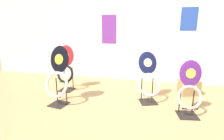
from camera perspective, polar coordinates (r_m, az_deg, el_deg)
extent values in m
plane|color=tan|center=(2.32, 4.37, -19.57)|extent=(14.00, 14.00, 0.00)
cube|color=silver|center=(4.13, 9.69, 14.21)|extent=(8.00, 0.06, 2.60)
cube|color=purple|center=(4.22, -0.99, 13.14)|extent=(0.35, 0.01, 0.66)
cube|color=#284CAD|center=(4.15, 23.87, 14.98)|extent=(0.33, 0.01, 0.48)
cube|color=black|center=(3.13, -16.94, -10.63)|extent=(0.32, 0.32, 0.01)
cylinder|color=black|center=(3.17, -17.55, -6.16)|extent=(0.02, 0.02, 0.42)
cylinder|color=black|center=(3.06, -14.71, -6.75)|extent=(0.02, 0.02, 0.42)
cylinder|color=black|center=(3.01, -18.11, -8.18)|extent=(0.22, 0.05, 0.02)
torus|color=silver|center=(2.99, -17.68, -4.55)|extent=(0.46, 0.27, 0.42)
ellipsoid|color=black|center=(2.98, -16.78, 3.37)|extent=(0.38, 0.17, 0.44)
ellipsoid|color=yellow|center=(2.97, -16.97, 3.38)|extent=(0.17, 0.07, 0.17)
sphere|color=silver|center=(3.05, -18.50, -0.69)|extent=(0.02, 0.02, 0.02)
sphere|color=silver|center=(2.93, -15.53, -1.09)|extent=(0.02, 0.02, 0.02)
cube|color=black|center=(3.75, -14.51, -6.25)|extent=(0.30, 0.30, 0.01)
cylinder|color=black|center=(3.80, -15.25, -2.34)|extent=(0.02, 0.02, 0.45)
cylinder|color=black|center=(3.70, -12.70, -2.64)|extent=(0.02, 0.02, 0.45)
cylinder|color=black|center=(3.63, -15.34, -3.89)|extent=(0.22, 0.04, 0.02)
torus|color=black|center=(3.63, -15.02, -1.22)|extent=(0.38, 0.18, 0.36)
ellipsoid|color=#AD1E23|center=(3.61, -14.75, 4.56)|extent=(0.35, 0.10, 0.42)
ellipsoid|color=yellow|center=(3.60, -14.89, 4.55)|extent=(0.16, 0.04, 0.16)
sphere|color=silver|center=(3.68, -16.01, 1.37)|extent=(0.02, 0.02, 0.02)
sphere|color=silver|center=(3.58, -13.50, 1.18)|extent=(0.02, 0.02, 0.02)
cube|color=black|center=(2.89, 23.30, -13.38)|extent=(0.32, 0.32, 0.01)
cylinder|color=black|center=(2.86, 21.20, -9.51)|extent=(0.02, 0.02, 0.34)
cylinder|color=black|center=(2.93, 24.92, -9.39)|extent=(0.02, 0.02, 0.34)
cylinder|color=black|center=(2.76, 24.09, -11.47)|extent=(0.22, 0.05, 0.02)
torus|color=beige|center=(2.75, 24.03, -8.14)|extent=(0.36, 0.19, 0.34)
ellipsoid|color=#60237F|center=(2.72, 24.24, -0.99)|extent=(0.32, 0.12, 0.38)
ellipsoid|color=#E5CC4C|center=(2.70, 24.35, -1.03)|extent=(0.14, 0.05, 0.14)
sphere|color=silver|center=(2.72, 22.32, -4.92)|extent=(0.02, 0.02, 0.02)
sphere|color=silver|center=(2.78, 25.68, -4.89)|extent=(0.02, 0.02, 0.02)
cube|color=black|center=(3.15, 11.66, -10.14)|extent=(0.36, 0.36, 0.01)
cylinder|color=black|center=(3.13, 9.63, -6.19)|extent=(0.02, 0.02, 0.40)
cylinder|color=black|center=(3.18, 13.06, -5.99)|extent=(0.02, 0.02, 0.40)
cylinder|color=black|center=(3.02, 12.25, -7.89)|extent=(0.22, 0.09, 0.02)
torus|color=silver|center=(3.01, 12.09, -4.65)|extent=(0.45, 0.35, 0.37)
ellipsoid|color=#141942|center=(3.06, 11.55, 2.34)|extent=(0.35, 0.25, 0.38)
ellipsoid|color=beige|center=(3.05, 11.64, 2.37)|extent=(0.15, 0.10, 0.14)
sphere|color=silver|center=(3.02, 10.15, -1.36)|extent=(0.02, 0.02, 0.02)
sphere|color=silver|center=(3.07, 13.31, -1.25)|extent=(0.02, 0.02, 0.02)
cube|color=#A37F51|center=(3.68, 23.84, -5.17)|extent=(0.42, 0.35, 0.28)
cube|color=#B7AD89|center=(3.64, 24.06, -3.05)|extent=(0.34, 0.15, 0.00)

